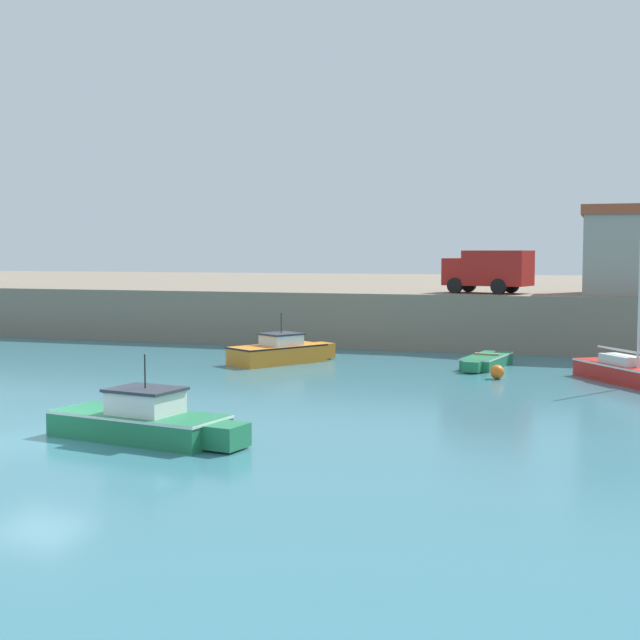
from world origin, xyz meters
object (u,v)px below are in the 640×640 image
object	(u,v)px
dinghy_green_2	(486,361)
truck_on_quay	(488,270)
mooring_buoy	(497,372)
motorboat_green_0	(144,421)
motorboat_orange_4	(281,351)
sailboat_red_3	(631,373)

from	to	relation	value
dinghy_green_2	truck_on_quay	bearing A→B (deg)	97.00
dinghy_green_2	truck_on_quay	distance (m)	8.67
truck_on_quay	mooring_buoy	bearing A→B (deg)	-80.70
motorboat_green_0	motorboat_orange_4	bearing A→B (deg)	97.91
truck_on_quay	dinghy_green_2	bearing A→B (deg)	-83.00
sailboat_red_3	dinghy_green_2	bearing A→B (deg)	149.64
sailboat_red_3	truck_on_quay	world-z (taller)	sailboat_red_3
motorboat_green_0	dinghy_green_2	size ratio (longest dim) A/B	1.34
sailboat_red_3	mooring_buoy	size ratio (longest dim) A/B	10.27
dinghy_green_2	motorboat_orange_4	xyz separation A→B (m)	(-8.99, -1.30, 0.23)
motorboat_green_0	mooring_buoy	distance (m)	16.24
mooring_buoy	dinghy_green_2	bearing A→B (deg)	104.41
mooring_buoy	truck_on_quay	bearing A→B (deg)	99.30
dinghy_green_2	mooring_buoy	xyz separation A→B (m)	(0.88, -3.42, -0.01)
motorboat_green_0	mooring_buoy	xyz separation A→B (m)	(7.58, 14.36, -0.22)
motorboat_green_0	sailboat_red_3	world-z (taller)	sailboat_red_3
motorboat_green_0	motorboat_orange_4	xyz separation A→B (m)	(-2.29, 16.48, 0.02)
dinghy_green_2	truck_on_quay	xyz separation A→B (m)	(-0.95, 7.74, 3.79)
dinghy_green_2	motorboat_orange_4	world-z (taller)	motorboat_orange_4
motorboat_orange_4	truck_on_quay	size ratio (longest dim) A/B	1.11
dinghy_green_2	sailboat_red_3	bearing A→B (deg)	-30.36
motorboat_green_0	truck_on_quay	size ratio (longest dim) A/B	1.26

